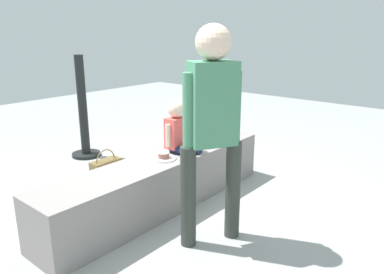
{
  "coord_description": "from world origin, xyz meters",
  "views": [
    {
      "loc": [
        -2.24,
        -2.24,
        1.58
      ],
      "look_at": [
        0.04,
        -0.33,
        0.72
      ],
      "focal_mm": 35.06,
      "sensor_mm": 36.0,
      "label": 1
    }
  ],
  "objects": [
    {
      "name": "child_seated",
      "position": [
        0.25,
        0.01,
        0.68
      ],
      "size": [
        0.28,
        0.32,
        0.48
      ],
      "color": "#1C2545",
      "rests_on": "concrete_ledge"
    },
    {
      "name": "cake_plate",
      "position": [
        0.0,
        -0.03,
        0.49
      ],
      "size": [
        0.22,
        0.22,
        0.07
      ],
      "color": "white",
      "rests_on": "concrete_ledge"
    },
    {
      "name": "gift_bag",
      "position": [
        -0.64,
        0.57,
        0.13
      ],
      "size": [
        0.26,
        0.12,
        0.3
      ],
      "color": "#B259BF",
      "rests_on": "ground_plane"
    },
    {
      "name": "handbag_black_leather",
      "position": [
        0.85,
        0.46,
        0.13
      ],
      "size": [
        0.27,
        0.13,
        0.36
      ],
      "color": "black",
      "rests_on": "ground_plane"
    },
    {
      "name": "railing_post",
      "position": [
        0.39,
        1.75,
        0.5
      ],
      "size": [
        0.36,
        0.36,
        1.28
      ],
      "color": "black",
      "rests_on": "ground_plane"
    },
    {
      "name": "ground_plane",
      "position": [
        0.0,
        0.0,
        0.0
      ],
      "size": [
        12.0,
        12.0,
        0.0
      ],
      "primitive_type": "plane",
      "color": "gray"
    },
    {
      "name": "handbag_brown_canvas",
      "position": [
        0.09,
        0.94,
        0.11
      ],
      "size": [
        0.34,
        0.15,
        0.33
      ],
      "color": "brown",
      "rests_on": "ground_plane"
    },
    {
      "name": "concrete_ledge",
      "position": [
        0.0,
        0.0,
        0.23
      ],
      "size": [
        2.44,
        0.47,
        0.47
      ],
      "primitive_type": "cube",
      "color": "gray",
      "rests_on": "ground_plane"
    },
    {
      "name": "party_cup_red",
      "position": [
        0.23,
        0.58,
        0.05
      ],
      "size": [
        0.09,
        0.09,
        0.09
      ],
      "primitive_type": "cylinder",
      "color": "red",
      "rests_on": "ground_plane"
    },
    {
      "name": "adult_standing",
      "position": [
        -0.17,
        -0.69,
        0.97
      ],
      "size": [
        0.43,
        0.34,
        1.62
      ],
      "color": "#30352F",
      "rests_on": "ground_plane"
    },
    {
      "name": "water_bottle_near_gift",
      "position": [
        -0.27,
        0.68,
        0.09
      ],
      "size": [
        0.07,
        0.07,
        0.2
      ],
      "color": "silver",
      "rests_on": "ground_plane"
    }
  ]
}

